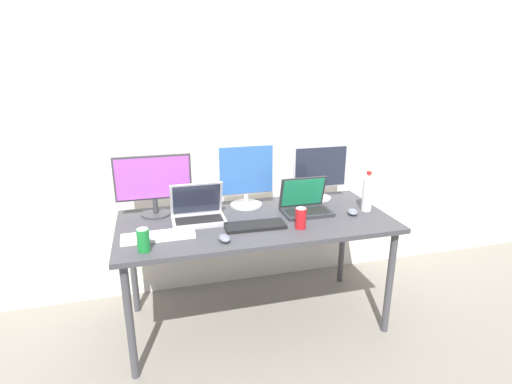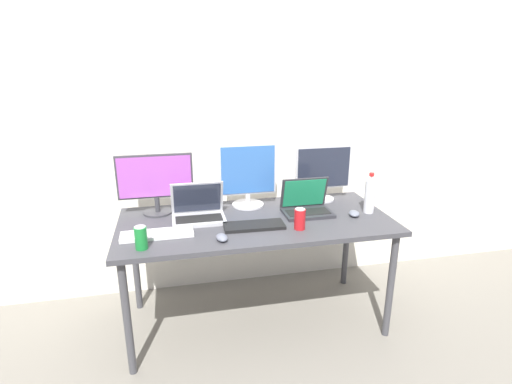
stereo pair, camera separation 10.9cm
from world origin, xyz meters
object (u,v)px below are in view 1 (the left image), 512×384
object	(u,v)px
work_desk	(256,228)
soda_can_by_laptop	(301,218)
monitor_center	(246,175)
monitor_right	(320,170)
keyboard_main	(255,226)
laptop_secondary	(305,204)
mouse_by_keyboard	(224,238)
laptop_silver	(198,212)
water_bottle	(367,193)
keyboard_aux	(158,236)
mouse_by_laptop	(353,212)
soda_can_near_keyboard	(143,240)
monitor_left	(154,182)

from	to	relation	value
work_desk	soda_can_by_laptop	distance (m)	0.32
monitor_center	monitor_right	world-z (taller)	monitor_center
keyboard_main	monitor_center	bearing A→B (deg)	85.91
laptop_secondary	monitor_right	bearing A→B (deg)	48.98
monitor_center	mouse_by_keyboard	world-z (taller)	monitor_center
laptop_silver	monitor_center	bearing A→B (deg)	27.16
monitor_center	monitor_right	bearing A→B (deg)	0.81
monitor_right	water_bottle	size ratio (longest dim) A/B	1.49
keyboard_main	soda_can_by_laptop	xyz separation A→B (m)	(0.26, -0.08, 0.05)
work_desk	keyboard_aux	distance (m)	0.62
monitor_center	laptop_silver	distance (m)	0.43
laptop_silver	laptop_secondary	world-z (taller)	laptop_silver
keyboard_aux	mouse_by_keyboard	distance (m)	0.38
mouse_by_keyboard	mouse_by_laptop	size ratio (longest dim) A/B	1.03
monitor_center	keyboard_main	bearing A→B (deg)	-95.80
work_desk	keyboard_main	size ratio (longest dim) A/B	4.68
soda_can_near_keyboard	keyboard_aux	bearing A→B (deg)	62.84
work_desk	monitor_right	world-z (taller)	monitor_right
monitor_left	soda_can_near_keyboard	distance (m)	0.54
monitor_center	laptop_secondary	size ratio (longest dim) A/B	1.37
mouse_by_laptop	keyboard_aux	bearing A→B (deg)	-160.58
work_desk	monitor_left	bearing A→B (deg)	158.09
mouse_by_keyboard	water_bottle	world-z (taller)	water_bottle
laptop_secondary	mouse_by_laptop	world-z (taller)	laptop_secondary
keyboard_main	mouse_by_keyboard	distance (m)	0.26
monitor_right	soda_can_near_keyboard	size ratio (longest dim) A/B	3.17
soda_can_by_laptop	mouse_by_keyboard	bearing A→B (deg)	-172.38
monitor_center	soda_can_near_keyboard	distance (m)	0.88
work_desk	mouse_by_keyboard	size ratio (longest dim) A/B	17.47
monitor_left	mouse_by_keyboard	size ratio (longest dim) A/B	4.92
laptop_secondary	monitor_left	bearing A→B (deg)	168.10
mouse_by_laptop	water_bottle	size ratio (longest dim) A/B	0.35
soda_can_near_keyboard	laptop_silver	bearing A→B (deg)	47.43
laptop_secondary	mouse_by_laptop	distance (m)	0.31
laptop_secondary	mouse_by_laptop	bearing A→B (deg)	-23.12
monitor_center	mouse_by_laptop	world-z (taller)	monitor_center
monitor_center	monitor_right	xyz separation A→B (m)	(0.54, 0.01, -0.01)
mouse_by_laptop	soda_can_by_laptop	size ratio (longest dim) A/B	0.75
work_desk	water_bottle	bearing A→B (deg)	-2.76
work_desk	monitor_center	bearing A→B (deg)	89.79
monitor_right	mouse_by_laptop	world-z (taller)	monitor_right
keyboard_aux	mouse_by_laptop	size ratio (longest dim) A/B	4.30
mouse_by_keyboard	monitor_right	bearing A→B (deg)	26.08
keyboard_aux	water_bottle	world-z (taller)	water_bottle
laptop_secondary	soda_can_by_laptop	distance (m)	0.27
monitor_left	laptop_silver	xyz separation A→B (m)	(0.25, -0.16, -0.16)
keyboard_main	mouse_by_laptop	world-z (taller)	mouse_by_laptop
mouse_by_laptop	water_bottle	distance (m)	0.17
monitor_right	keyboard_main	world-z (taller)	monitor_right
monitor_left	soda_can_near_keyboard	size ratio (longest dim) A/B	3.77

